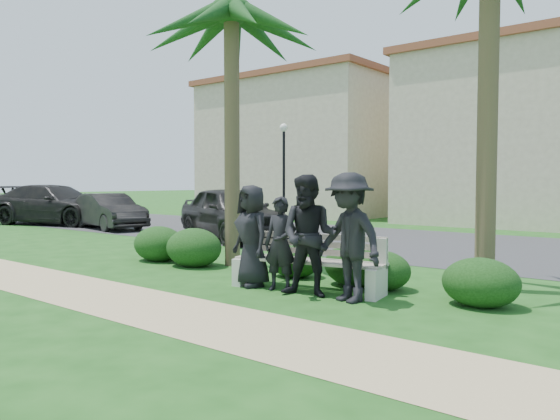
# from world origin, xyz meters

# --- Properties ---
(ground) EXTENTS (160.00, 160.00, 0.00)m
(ground) POSITION_xyz_m (0.00, 0.00, 0.00)
(ground) COLOR #1A4814
(ground) RESTS_ON ground
(footpath) EXTENTS (30.00, 1.60, 0.01)m
(footpath) POSITION_xyz_m (0.00, -1.80, 0.00)
(footpath) COLOR tan
(footpath) RESTS_ON ground
(asphalt_street) EXTENTS (160.00, 8.00, 0.01)m
(asphalt_street) POSITION_xyz_m (0.00, 8.00, 0.00)
(asphalt_street) COLOR #2D2D30
(asphalt_street) RESTS_ON ground
(stucco_bldg_left) EXTENTS (10.40, 8.40, 7.30)m
(stucco_bldg_left) POSITION_xyz_m (-12.00, 18.00, 3.66)
(stucco_bldg_left) COLOR tan
(stucco_bldg_left) RESTS_ON ground
(stucco_bldg_right) EXTENTS (8.40, 8.40, 7.30)m
(stucco_bldg_right) POSITION_xyz_m (-1.00, 18.00, 3.66)
(stucco_bldg_right) COLOR tan
(stucco_bldg_right) RESTS_ON ground
(street_lamp) EXTENTS (0.36, 0.36, 4.29)m
(street_lamp) POSITION_xyz_m (-9.00, 12.00, 2.94)
(street_lamp) COLOR black
(street_lamp) RESTS_ON ground
(park_bench) EXTENTS (2.63, 1.03, 0.89)m
(park_bench) POSITION_xyz_m (0.69, 0.57, 0.40)
(park_bench) COLOR gray
(park_bench) RESTS_ON ground
(man_a) EXTENTS (0.96, 0.76, 1.72)m
(man_a) POSITION_xyz_m (-0.26, 0.26, 0.86)
(man_a) COLOR black
(man_a) RESTS_ON ground
(man_b) EXTENTS (0.62, 0.48, 1.53)m
(man_b) POSITION_xyz_m (0.35, 0.27, 0.77)
(man_b) COLOR black
(man_b) RESTS_ON ground
(man_c) EXTENTS (1.08, 0.94, 1.88)m
(man_c) POSITION_xyz_m (0.98, 0.19, 0.94)
(man_c) COLOR black
(man_c) RESTS_ON ground
(man_d) EXTENTS (1.37, 1.00, 1.91)m
(man_d) POSITION_xyz_m (1.65, 0.26, 0.95)
(man_d) COLOR black
(man_d) RESTS_ON ground
(hedge_a) EXTENTS (1.23, 1.01, 0.80)m
(hedge_a) POSITION_xyz_m (-3.88, 1.15, 0.40)
(hedge_a) COLOR black
(hedge_a) RESTS_ON ground
(hedge_b) EXTENTS (1.26, 1.04, 0.82)m
(hedge_b) POSITION_xyz_m (-2.67, 1.11, 0.41)
(hedge_b) COLOR black
(hedge_b) RESTS_ON ground
(hedge_c) EXTENTS (0.97, 0.80, 0.63)m
(hedge_c) POSITION_xyz_m (-0.25, 1.43, 0.32)
(hedge_c) COLOR black
(hedge_c) RESTS_ON ground
(hedge_d) EXTENTS (1.14, 0.94, 0.75)m
(hedge_d) POSITION_xyz_m (1.07, 1.43, 0.37)
(hedge_d) COLOR black
(hedge_d) RESTS_ON ground
(hedge_e) EXTENTS (1.02, 0.84, 0.66)m
(hedge_e) POSITION_xyz_m (1.57, 1.39, 0.33)
(hedge_e) COLOR black
(hedge_e) RESTS_ON ground
(hedge_f) EXTENTS (1.10, 0.91, 0.72)m
(hedge_f) POSITION_xyz_m (3.26, 1.21, 0.36)
(hedge_f) COLOR black
(hedge_f) RESTS_ON ground
(palm_left) EXTENTS (3.00, 3.00, 6.20)m
(palm_left) POSITION_xyz_m (-2.12, 1.70, 5.22)
(palm_left) COLOR brown
(palm_left) RESTS_ON ground
(car_a) EXTENTS (5.19, 3.56, 1.64)m
(car_a) POSITION_xyz_m (-5.71, 5.38, 0.82)
(car_a) COLOR black
(car_a) RESTS_ON ground
(car_b) EXTENTS (4.19, 2.08, 1.32)m
(car_b) POSITION_xyz_m (-11.90, 5.16, 0.66)
(car_b) COLOR black
(car_b) RESTS_ON ground
(car_c) EXTENTS (6.06, 3.90, 1.63)m
(car_c) POSITION_xyz_m (-15.42, 4.96, 0.82)
(car_c) COLOR black
(car_c) RESTS_ON ground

